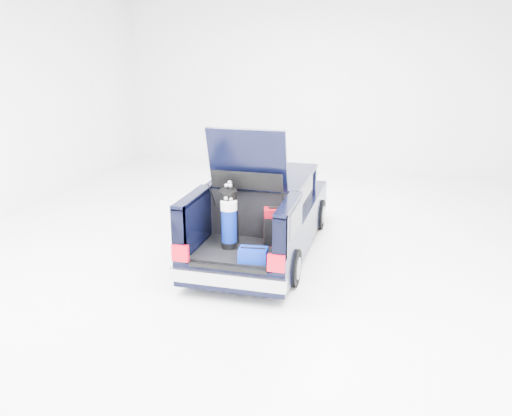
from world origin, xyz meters
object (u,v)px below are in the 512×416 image
(blue_golf_bag, at_px, (229,224))
(blue_duffel, at_px, (253,255))
(black_golf_bag, at_px, (229,216))
(red_suitcase, at_px, (276,227))
(car, at_px, (264,214))

(blue_golf_bag, relative_size, blue_duffel, 1.93)
(black_golf_bag, xyz_separation_m, blue_golf_bag, (0.05, -0.18, -0.07))
(red_suitcase, height_order, blue_duffel, red_suitcase)
(blue_golf_bag, height_order, blue_duffel, blue_golf_bag)
(red_suitcase, distance_m, blue_golf_bag, 0.77)
(blue_duffel, bearing_deg, red_suitcase, 71.38)
(car, xyz_separation_m, blue_duffel, (0.33, -2.01, 0.03))
(blue_duffel, bearing_deg, black_golf_bag, 126.36)
(black_golf_bag, bearing_deg, blue_golf_bag, -72.69)
(red_suitcase, bearing_deg, blue_golf_bag, -170.26)
(red_suitcase, distance_m, blue_duffel, 0.81)
(car, distance_m, blue_golf_bag, 1.61)
(red_suitcase, relative_size, blue_golf_bag, 0.73)
(red_suitcase, xyz_separation_m, blue_golf_bag, (-0.69, -0.33, 0.09))
(black_golf_bag, xyz_separation_m, blue_duffel, (0.56, -0.62, -0.36))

